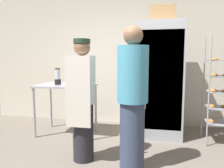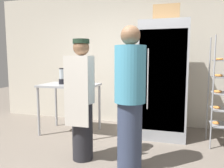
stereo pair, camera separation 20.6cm
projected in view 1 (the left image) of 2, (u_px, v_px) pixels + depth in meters
The scene contains 8 objects.
back_wall at pixel (132, 59), 4.60m from camera, with size 6.40×0.12×2.73m, color beige.
refrigerator at pixel (159, 80), 3.85m from camera, with size 0.80×0.71×1.99m.
prep_counter at pixel (66, 91), 3.94m from camera, with size 1.01×0.69×0.91m.
donut_box at pixel (72, 83), 3.71m from camera, with size 0.27×0.24×0.28m.
blender_pitcher at pixel (58, 77), 3.91m from camera, with size 0.11×0.11×0.29m.
cardboard_storage_box at pixel (162, 15), 3.77m from camera, with size 0.44×0.32×0.29m.
person_baker at pixel (83, 99), 2.89m from camera, with size 0.34×0.36×1.62m.
person_customer at pixel (132, 98), 2.63m from camera, with size 0.37×0.37×1.76m.
Camera 1 is at (0.53, -2.28, 1.37)m, focal length 35.00 mm.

